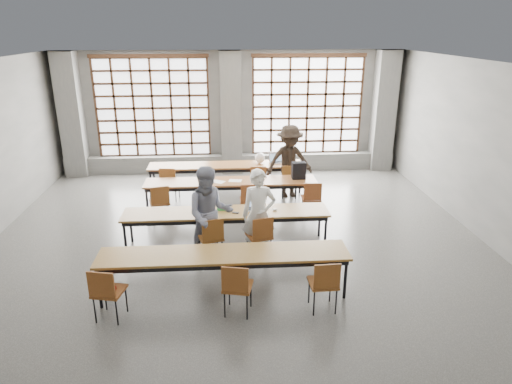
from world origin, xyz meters
TOP-DOWN VIEW (x-y plane):
  - floor at (0.00, 0.00)m, footprint 11.00×11.00m
  - ceiling at (0.00, 0.00)m, footprint 11.00×11.00m
  - wall_back at (0.00, 5.50)m, footprint 10.00×0.00m
  - wall_right at (5.00, 0.00)m, footprint 0.00×11.00m
  - column_left at (-4.50, 5.22)m, footprint 0.60×0.55m
  - column_mid at (0.00, 5.22)m, footprint 0.60×0.55m
  - column_right at (4.50, 5.22)m, footprint 0.60×0.55m
  - window_left at (-2.25, 5.42)m, footprint 3.32×0.12m
  - window_right at (2.25, 5.42)m, footprint 3.32×0.12m
  - sill_ledge at (0.00, 5.30)m, footprint 9.80×0.35m
  - desk_row_a at (-0.19, 3.52)m, footprint 4.00×0.70m
  - desk_row_b at (-0.08, 2.18)m, footprint 4.00×0.70m
  - desk_row_c at (-0.22, 0.31)m, footprint 4.00×0.70m
  - desk_row_d at (-0.27, -1.42)m, footprint 4.00×0.70m
  - chair_back_left at (-1.61, 2.89)m, footprint 0.48×0.48m
  - chair_back_mid at (0.61, 2.89)m, footprint 0.43×0.43m
  - chair_back_right at (1.40, 2.89)m, footprint 0.46×0.46m
  - chair_mid_left at (-1.66, 1.55)m, footprint 0.51×0.51m
  - chair_mid_centre at (0.32, 1.55)m, footprint 0.42×0.43m
  - chair_mid_right at (1.71, 1.55)m, footprint 0.43×0.44m
  - chair_front_left at (-0.49, -0.32)m, footprint 0.52×0.52m
  - chair_front_right at (0.41, -0.32)m, footprint 0.53×0.53m
  - chair_near_left at (-1.99, -2.05)m, footprint 0.50×0.50m
  - chair_near_mid at (-0.09, -2.05)m, footprint 0.50×0.51m
  - chair_near_right at (1.23, -2.05)m, footprint 0.44×0.44m
  - student_male at (0.38, -0.19)m, footprint 0.64×0.43m
  - student_female at (-0.52, -0.19)m, footprint 0.94×0.77m
  - student_back at (1.41, 3.02)m, footprint 1.29×0.88m
  - laptop_front at (0.35, 0.42)m, footprint 0.43×0.39m
  - laptop_back at (1.15, 3.63)m, footprint 0.41×0.36m
  - mouse at (0.73, 0.29)m, footprint 0.10×0.07m
  - green_box at (-0.27, 0.39)m, footprint 0.25×0.10m
  - phone at (-0.04, 0.21)m, footprint 0.14×0.10m
  - paper_sheet_b at (-0.38, 2.13)m, footprint 0.36×0.33m
  - paper_sheet_c at (0.02, 2.18)m, footprint 0.33×0.26m
  - backpack at (1.52, 2.23)m, footprint 0.33×0.21m
  - plastic_bag at (0.71, 3.57)m, footprint 0.32×0.29m
  - red_pouch at (-1.97, -1.97)m, footprint 0.21×0.13m

SIDE VIEW (x-z plane):
  - floor at x=0.00m, z-range 0.00..0.00m
  - sill_ledge at x=0.00m, z-range 0.00..0.50m
  - red_pouch at x=-1.97m, z-range 0.47..0.53m
  - chair_back_left at x=-1.61m, z-range 0.10..0.98m
  - chair_back_mid at x=0.61m, z-range 0.10..0.98m
  - chair_back_right at x=1.40m, z-range 0.10..0.98m
  - chair_mid_left at x=-1.66m, z-range 0.10..0.98m
  - chair_mid_centre at x=0.32m, z-range 0.10..0.98m
  - chair_mid_right at x=1.71m, z-range 0.10..0.98m
  - chair_front_left at x=-0.49m, z-range 0.10..0.98m
  - chair_front_right at x=0.41m, z-range 0.10..0.98m
  - chair_near_left at x=-1.99m, z-range 0.10..0.98m
  - chair_near_mid at x=-0.09m, z-range 0.10..0.98m
  - chair_near_right at x=1.23m, z-range 0.10..0.98m
  - desk_row_a at x=-0.19m, z-range 0.30..1.03m
  - desk_row_b at x=-0.08m, z-range 0.30..1.03m
  - desk_row_c at x=-0.22m, z-range 0.30..1.03m
  - desk_row_d at x=-0.27m, z-range 0.30..1.03m
  - paper_sheet_b at x=-0.38m, z-range 0.73..0.73m
  - paper_sheet_c at x=0.02m, z-range 0.73..0.73m
  - phone at x=-0.04m, z-range 0.73..0.74m
  - mouse at x=0.73m, z-range 0.73..0.77m
  - green_box at x=-0.27m, z-range 0.73..0.82m
  - laptop_front at x=0.35m, z-range 0.66..0.92m
  - laptop_back at x=1.15m, z-range 0.66..0.92m
  - student_male at x=0.38m, z-range 0.00..1.72m
  - plastic_bag at x=0.71m, z-range 0.73..1.02m
  - student_female at x=-0.52m, z-range 0.00..1.79m
  - student_back at x=1.41m, z-range 0.00..1.85m
  - backpack at x=1.52m, z-range 0.73..1.13m
  - wall_back at x=0.00m, z-range -3.25..6.75m
  - wall_right at x=5.00m, z-range -3.75..7.25m
  - column_left at x=-4.50m, z-range 0.00..3.50m
  - column_mid at x=0.00m, z-range 0.00..3.50m
  - column_right at x=4.50m, z-range 0.00..3.50m
  - window_left at x=-2.25m, z-range 0.40..3.40m
  - window_right at x=2.25m, z-range 0.40..3.40m
  - ceiling at x=0.00m, z-range 3.50..3.50m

